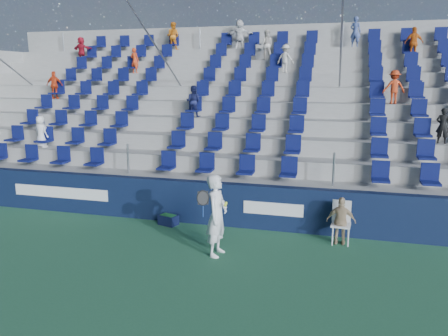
# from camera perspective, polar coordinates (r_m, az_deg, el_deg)

# --- Properties ---
(ground) EXTENTS (70.00, 70.00, 0.00)m
(ground) POSITION_cam_1_polar(r_m,az_deg,el_deg) (9.57, -5.67, -13.34)
(ground) COLOR #2B6543
(ground) RESTS_ON ground
(sponsor_wall) EXTENTS (24.00, 0.32, 1.20)m
(sponsor_wall) POSITION_cam_1_polar(r_m,az_deg,el_deg) (12.16, -0.47, -4.70)
(sponsor_wall) COLOR #0F1A38
(sponsor_wall) RESTS_ON ground
(grandstand) EXTENTS (24.00, 8.17, 6.63)m
(grandstand) POSITION_cam_1_polar(r_m,az_deg,el_deg) (16.74, 4.18, 5.21)
(grandstand) COLOR #A0A09B
(grandstand) RESTS_ON ground
(tennis_player) EXTENTS (0.69, 0.74, 1.91)m
(tennis_player) POSITION_cam_1_polar(r_m,az_deg,el_deg) (10.03, -0.94, -6.19)
(tennis_player) COLOR white
(tennis_player) RESTS_ON ground
(line_judge_chair) EXTENTS (0.49, 0.50, 1.05)m
(line_judge_chair) POSITION_cam_1_polar(r_m,az_deg,el_deg) (11.29, 15.06, -6.45)
(line_judge_chair) COLOR white
(line_judge_chair) RESTS_ON ground
(line_judge) EXTENTS (0.72, 0.33, 1.20)m
(line_judge) POSITION_cam_1_polar(r_m,az_deg,el_deg) (11.14, 15.05, -6.71)
(line_judge) COLOR tan
(line_judge) RESTS_ON ground
(ball_bin) EXTENTS (0.58, 0.47, 0.29)m
(ball_bin) POSITION_cam_1_polar(r_m,az_deg,el_deg) (12.37, -7.29, -6.66)
(ball_bin) COLOR #0E1334
(ball_bin) RESTS_ON ground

